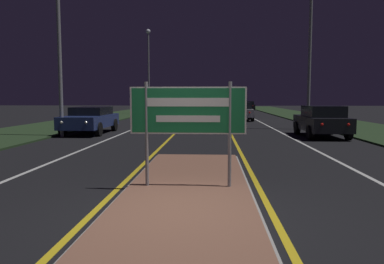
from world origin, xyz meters
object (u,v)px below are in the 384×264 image
(highway_sign, at_px, (188,114))
(streetlight_left_far, at_px, (149,62))
(car_receding_1, at_px, (240,111))
(car_approaching_0, at_px, (91,119))
(streetlight_right_near, at_px, (311,13))
(car_receding_2, at_px, (229,108))
(car_receding_0, at_px, (322,121))
(car_receding_3, at_px, (248,105))

(highway_sign, bearing_deg, streetlight_left_far, 100.88)
(car_receding_1, distance_m, car_approaching_0, 14.32)
(car_receding_1, height_order, car_approaching_0, car_receding_1)
(highway_sign, relative_size, streetlight_right_near, 0.23)
(highway_sign, distance_m, car_receding_2, 35.73)
(streetlight_left_far, relative_size, car_receding_2, 2.04)
(car_receding_0, xyz_separation_m, car_receding_2, (-3.27, 24.93, -0.06))
(car_receding_0, bearing_deg, car_receding_1, 103.12)
(car_receding_3, bearing_deg, highway_sign, -96.76)
(streetlight_right_near, height_order, car_receding_0, streetlight_right_near)
(car_receding_1, distance_m, car_receding_2, 12.35)
(highway_sign, distance_m, car_receding_1, 23.47)
(car_receding_0, relative_size, car_approaching_0, 0.88)
(streetlight_right_near, relative_size, car_approaching_0, 2.09)
(streetlight_right_near, bearing_deg, highway_sign, -112.29)
(streetlight_right_near, distance_m, car_receding_3, 34.06)
(streetlight_right_near, bearing_deg, car_approaching_0, -165.55)
(car_receding_1, bearing_deg, car_receding_2, 91.55)
(streetlight_right_near, relative_size, car_receding_2, 2.16)
(car_approaching_0, bearing_deg, car_receding_1, 52.64)
(car_receding_2, bearing_deg, car_receding_1, -88.45)
(highway_sign, height_order, car_receding_0, highway_sign)
(streetlight_left_far, xyz_separation_m, car_receding_3, (12.31, 14.46, -5.12))
(car_receding_1, xyz_separation_m, car_approaching_0, (-8.69, -11.39, -0.03))
(car_receding_3, bearing_deg, car_receding_1, -96.71)
(car_receding_1, distance_m, car_receding_3, 25.42)
(car_receding_1, height_order, car_receding_2, car_receding_1)
(car_receding_1, relative_size, car_approaching_0, 0.88)
(car_receding_1, xyz_separation_m, car_receding_3, (2.97, 25.25, -0.08))
(car_receding_2, height_order, car_approaching_0, car_receding_2)
(car_receding_0, relative_size, car_receding_2, 0.91)
(car_receding_1, bearing_deg, car_approaching_0, -127.36)
(streetlight_left_far, height_order, car_receding_2, streetlight_left_far)
(streetlight_left_far, height_order, streetlight_right_near, streetlight_right_near)
(highway_sign, relative_size, car_approaching_0, 0.49)
(car_receding_1, height_order, car_receding_3, car_receding_1)
(highway_sign, height_order, car_receding_3, highway_sign)
(car_receding_2, distance_m, car_receding_3, 13.32)
(streetlight_right_near, height_order, car_receding_2, streetlight_right_near)
(car_receding_3, bearing_deg, car_receding_0, -90.06)
(highway_sign, relative_size, car_receding_0, 0.56)
(car_receding_0, height_order, car_approaching_0, car_receding_0)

